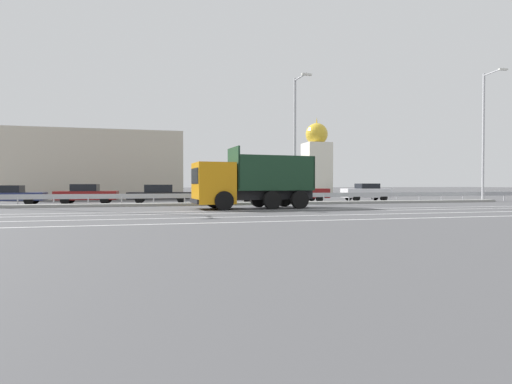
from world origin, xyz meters
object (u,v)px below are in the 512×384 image
parked_car_2 (87,194)px  parked_car_4 (229,193)px  parked_car_3 (160,194)px  parked_car_5 (298,192)px  church_tower (317,160)px  parked_car_1 (8,195)px  dump_truck (238,186)px  parked_car_6 (366,192)px  street_lamp_2 (485,132)px  median_road_sign (289,186)px  street_lamp_1 (296,134)px

parked_car_2 → parked_car_4: parked_car_2 is taller
parked_car_3 → parked_car_5: (10.91, -0.16, 0.10)m
parked_car_3 → church_tower: church_tower is taller
parked_car_1 → parked_car_4: bearing=87.7°
dump_truck → church_tower: bearing=-34.4°
parked_car_5 → parked_car_6: parked_car_5 is taller
street_lamp_2 → parked_car_3: 26.15m
median_road_sign → street_lamp_1: 3.68m
parked_car_6 → church_tower: church_tower is taller
median_road_sign → parked_car_3: (-8.81, 4.01, -0.60)m
street_lamp_1 → church_tower: 30.95m
parked_car_1 → parked_car_2: parked_car_2 is taller
street_lamp_2 → parked_car_6: 10.42m
median_road_sign → street_lamp_2: street_lamp_2 is taller
parked_car_1 → parked_car_6: bearing=86.5°
dump_truck → parked_car_6: dump_truck is taller
street_lamp_1 → church_tower: size_ratio=0.79×
church_tower → parked_car_2: bearing=-139.2°
parked_car_4 → church_tower: 29.78m
parked_car_5 → street_lamp_1: bearing=-22.4°
median_road_sign → street_lamp_1: (0.52, 0.04, 3.64)m
median_road_sign → parked_car_2: 14.57m
dump_truck → church_tower: (18.22, 32.18, 3.72)m
parked_car_3 → parked_car_2: bearing=-89.4°
median_road_sign → parked_car_4: 5.48m
street_lamp_1 → parked_car_2: bearing=164.2°
parked_car_4 → parked_car_6: (11.69, -0.37, 0.05)m
parked_car_1 → church_tower: bearing=123.2°
parked_car_2 → parked_car_3: parked_car_2 is taller
parked_car_4 → church_tower: size_ratio=0.41×
street_lamp_1 → street_lamp_2: size_ratio=0.87×
parked_car_4 → church_tower: bearing=-34.2°
median_road_sign → parked_car_1: median_road_sign is taller
parked_car_3 → parked_car_6: parked_car_6 is taller
parked_car_3 → parked_car_6: 16.97m
parked_car_6 → parked_car_1: bearing=93.8°
median_road_sign → parked_car_2: median_road_sign is taller
dump_truck → street_lamp_1: bearing=-54.8°
parked_car_3 → parked_car_5: bearing=91.1°
street_lamp_1 → church_tower: church_tower is taller
dump_truck → street_lamp_2: size_ratio=0.70×
parked_car_2 → church_tower: 36.83m
dump_truck → median_road_sign: (4.48, 4.17, -0.03)m
median_road_sign → parked_car_3: size_ratio=0.50×
dump_truck → parked_car_5: 10.39m
median_road_sign → church_tower: bearing=63.9°
parked_car_5 → median_road_sign: bearing=-28.4°
street_lamp_1 → parked_car_6: (7.63, 3.74, -4.18)m
parked_car_3 → church_tower: (22.55, 24.01, 4.35)m
street_lamp_1 → parked_car_2: (-14.48, 4.09, -4.22)m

